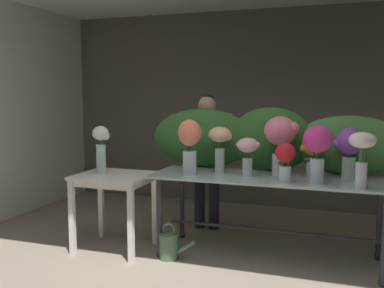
{
  "coord_description": "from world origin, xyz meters",
  "views": [
    {
      "loc": [
        1.1,
        -2.62,
        1.55
      ],
      "look_at": [
        -0.25,
        1.24,
        1.07
      ],
      "focal_mm": 41.48,
      "sensor_mm": 36.0,
      "label": 1
    }
  ],
  "objects_px": {
    "vase_sunset_lilies": "(313,150)",
    "vase_white_roses_tall": "(101,146)",
    "side_table_white": "(114,185)",
    "vase_crimson_anemones": "(285,159)",
    "florist": "(207,147)",
    "vase_coral_hydrangea": "(190,142)",
    "vase_ivory_stock": "(362,152)",
    "watering_can": "(169,246)",
    "display_table_glass": "(269,189)",
    "vase_violet_freesia": "(349,148)",
    "vase_magenta_roses": "(318,147)",
    "vase_rosy_carnations": "(280,137)",
    "vase_peach_peonies": "(220,142)",
    "vase_blush_tulips": "(248,152)"
  },
  "relations": [
    {
      "from": "vase_sunset_lilies",
      "to": "vase_white_roses_tall",
      "type": "relative_size",
      "value": 0.87
    },
    {
      "from": "side_table_white",
      "to": "vase_crimson_anemones",
      "type": "bearing_deg",
      "value": -0.19
    },
    {
      "from": "florist",
      "to": "vase_white_roses_tall",
      "type": "height_order",
      "value": "florist"
    },
    {
      "from": "florist",
      "to": "vase_sunset_lilies",
      "type": "height_order",
      "value": "florist"
    },
    {
      "from": "vase_coral_hydrangea",
      "to": "vase_ivory_stock",
      "type": "bearing_deg",
      "value": -4.84
    },
    {
      "from": "florist",
      "to": "watering_can",
      "type": "xyz_separation_m",
      "value": [
        -0.04,
        -1.02,
        -0.81
      ]
    },
    {
      "from": "display_table_glass",
      "to": "vase_crimson_anemones",
      "type": "relative_size",
      "value": 6.32
    },
    {
      "from": "display_table_glass",
      "to": "vase_ivory_stock",
      "type": "distance_m",
      "value": 0.93
    },
    {
      "from": "vase_sunset_lilies",
      "to": "vase_violet_freesia",
      "type": "xyz_separation_m",
      "value": [
        0.31,
        -0.01,
        0.03
      ]
    },
    {
      "from": "vase_magenta_roses",
      "to": "vase_sunset_lilies",
      "type": "bearing_deg",
      "value": 102.17
    },
    {
      "from": "display_table_glass",
      "to": "side_table_white",
      "type": "distance_m",
      "value": 1.5
    },
    {
      "from": "vase_ivory_stock",
      "to": "vase_magenta_roses",
      "type": "relative_size",
      "value": 0.92
    },
    {
      "from": "vase_sunset_lilies",
      "to": "vase_rosy_carnations",
      "type": "bearing_deg",
      "value": -172.63
    },
    {
      "from": "side_table_white",
      "to": "vase_ivory_stock",
      "type": "xyz_separation_m",
      "value": [
        2.25,
        -0.06,
        0.43
      ]
    },
    {
      "from": "display_table_glass",
      "to": "vase_magenta_roses",
      "type": "xyz_separation_m",
      "value": [
        0.43,
        -0.22,
        0.43
      ]
    },
    {
      "from": "side_table_white",
      "to": "vase_ivory_stock",
      "type": "relative_size",
      "value": 1.67
    },
    {
      "from": "vase_ivory_stock",
      "to": "vase_coral_hydrangea",
      "type": "bearing_deg",
      "value": 175.16
    },
    {
      "from": "florist",
      "to": "vase_rosy_carnations",
      "type": "relative_size",
      "value": 2.77
    },
    {
      "from": "vase_sunset_lilies",
      "to": "vase_peach_peonies",
      "type": "bearing_deg",
      "value": -175.88
    },
    {
      "from": "vase_coral_hydrangea",
      "to": "vase_magenta_roses",
      "type": "bearing_deg",
      "value": -1.77
    },
    {
      "from": "vase_coral_hydrangea",
      "to": "watering_can",
      "type": "relative_size",
      "value": 1.47
    },
    {
      "from": "vase_blush_tulips",
      "to": "vase_coral_hydrangea",
      "type": "height_order",
      "value": "vase_coral_hydrangea"
    },
    {
      "from": "florist",
      "to": "vase_crimson_anemones",
      "type": "height_order",
      "value": "florist"
    },
    {
      "from": "vase_violet_freesia",
      "to": "florist",
      "type": "bearing_deg",
      "value": 156.99
    },
    {
      "from": "vase_violet_freesia",
      "to": "vase_white_roses_tall",
      "type": "height_order",
      "value": "vase_violet_freesia"
    },
    {
      "from": "vase_coral_hydrangea",
      "to": "watering_can",
      "type": "distance_m",
      "value": 0.99
    },
    {
      "from": "vase_blush_tulips",
      "to": "vase_rosy_carnations",
      "type": "height_order",
      "value": "vase_rosy_carnations"
    },
    {
      "from": "vase_crimson_anemones",
      "to": "vase_blush_tulips",
      "type": "bearing_deg",
      "value": 155.43
    },
    {
      "from": "florist",
      "to": "vase_magenta_roses",
      "type": "height_order",
      "value": "florist"
    },
    {
      "from": "vase_sunset_lilies",
      "to": "vase_ivory_stock",
      "type": "xyz_separation_m",
      "value": [
        0.4,
        -0.38,
        0.05
      ]
    },
    {
      "from": "vase_sunset_lilies",
      "to": "vase_white_roses_tall",
      "type": "xyz_separation_m",
      "value": [
        -1.99,
        -0.32,
        -0.01
      ]
    },
    {
      "from": "vase_coral_hydrangea",
      "to": "vase_ivory_stock",
      "type": "height_order",
      "value": "vase_coral_hydrangea"
    },
    {
      "from": "vase_blush_tulips",
      "to": "vase_violet_freesia",
      "type": "xyz_separation_m",
      "value": [
        0.87,
        0.15,
        0.05
      ]
    },
    {
      "from": "vase_blush_tulips",
      "to": "vase_magenta_roses",
      "type": "distance_m",
      "value": 0.64
    },
    {
      "from": "vase_white_roses_tall",
      "to": "vase_peach_peonies",
      "type": "bearing_deg",
      "value": 12.84
    },
    {
      "from": "side_table_white",
      "to": "vase_blush_tulips",
      "type": "distance_m",
      "value": 1.35
    },
    {
      "from": "vase_magenta_roses",
      "to": "florist",
      "type": "bearing_deg",
      "value": 143.83
    },
    {
      "from": "vase_crimson_anemones",
      "to": "vase_white_roses_tall",
      "type": "height_order",
      "value": "vase_white_roses_tall"
    },
    {
      "from": "vase_rosy_carnations",
      "to": "vase_white_roses_tall",
      "type": "relative_size",
      "value": 1.17
    },
    {
      "from": "side_table_white",
      "to": "watering_can",
      "type": "xyz_separation_m",
      "value": [
        0.61,
        -0.07,
        -0.53
      ]
    },
    {
      "from": "vase_crimson_anemones",
      "to": "vase_coral_hydrangea",
      "type": "bearing_deg",
      "value": 175.33
    },
    {
      "from": "vase_coral_hydrangea",
      "to": "vase_peach_peonies",
      "type": "height_order",
      "value": "vase_coral_hydrangea"
    },
    {
      "from": "vase_peach_peonies",
      "to": "vase_rosy_carnations",
      "type": "bearing_deg",
      "value": 2.45
    },
    {
      "from": "display_table_glass",
      "to": "vase_peach_peonies",
      "type": "height_order",
      "value": "vase_peach_peonies"
    },
    {
      "from": "vase_sunset_lilies",
      "to": "watering_can",
      "type": "xyz_separation_m",
      "value": [
        -1.24,
        -0.39,
        -0.91
      ]
    },
    {
      "from": "vase_peach_peonies",
      "to": "vase_crimson_anemones",
      "type": "distance_m",
      "value": 0.71
    },
    {
      "from": "vase_rosy_carnations",
      "to": "vase_magenta_roses",
      "type": "bearing_deg",
      "value": -35.93
    },
    {
      "from": "side_table_white",
      "to": "vase_sunset_lilies",
      "type": "bearing_deg",
      "value": 9.85
    },
    {
      "from": "side_table_white",
      "to": "vase_rosy_carnations",
      "type": "distance_m",
      "value": 1.66
    },
    {
      "from": "vase_blush_tulips",
      "to": "vase_sunset_lilies",
      "type": "height_order",
      "value": "vase_sunset_lilies"
    }
  ]
}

